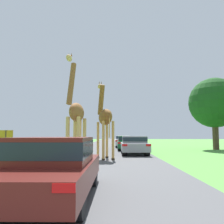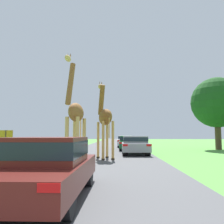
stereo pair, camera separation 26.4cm
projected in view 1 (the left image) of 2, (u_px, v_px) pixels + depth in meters
name	position (u px, v px, depth m)	size (l,w,h in m)	color
road	(109.00, 146.00, 29.46)	(7.08, 120.00, 0.00)	#4C4C4F
giraffe_near_road	(105.00, 117.00, 14.63)	(1.25, 2.63, 5.04)	tan
giraffe_companion	(76.00, 115.00, 12.41)	(0.93, 2.80, 5.41)	tan
car_lead_maroon	(54.00, 165.00, 5.47)	(1.78, 4.59, 1.40)	#561914
car_queue_right	(123.00, 141.00, 28.31)	(1.82, 4.81, 1.37)	silver
car_queue_left	(127.00, 143.00, 22.57)	(1.83, 4.14, 1.33)	#144C28
car_far_ahead	(134.00, 145.00, 17.59)	(1.92, 3.93, 1.36)	gray
tree_left_edge	(214.00, 103.00, 23.84)	(5.02, 5.02, 7.18)	#4C3828
sign_post	(6.00, 140.00, 11.75)	(0.70, 0.08, 1.68)	#4C3823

